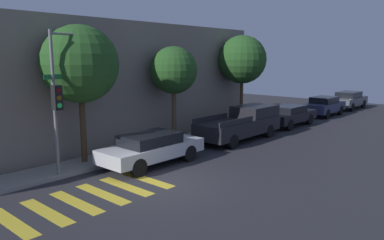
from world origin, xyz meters
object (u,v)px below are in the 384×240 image
tree_midblock (174,71)px  tree_far_end (242,60)px  sedan_far_end (324,106)px  sedan_tail_of_row (349,100)px  sedan_middle (289,115)px  pickup_truck (242,123)px  traffic_light_pole (65,84)px  tree_near_corner (80,64)px  sedan_near_corner (152,148)px

tree_midblock → tree_far_end: 6.21m
sedan_far_end → sedan_tail_of_row: 5.28m
sedan_middle → pickup_truck: bearing=180.0°
sedan_tail_of_row → tree_far_end: 14.02m
sedan_far_end → sedan_tail_of_row: bearing=0.0°
traffic_light_pole → pickup_truck: traffic_light_pole is taller
tree_midblock → tree_far_end: tree_far_end is taller
traffic_light_pole → tree_near_corner: tree_near_corner is taller
sedan_middle → sedan_far_end: 5.76m
sedan_tail_of_row → traffic_light_pole: bearing=177.2°
tree_near_corner → sedan_near_corner: bearing=-49.1°
traffic_light_pole → sedan_near_corner: traffic_light_pole is taller
sedan_middle → traffic_light_pole: bearing=175.2°
pickup_truck → traffic_light_pole: bearing=172.6°
sedan_middle → tree_midblock: tree_midblock is taller
sedan_middle → sedan_far_end: (5.76, 0.00, 0.05)m
tree_far_end → tree_midblock: bearing=180.0°
sedan_tail_of_row → tree_far_end: tree_far_end is taller
pickup_truck → sedan_tail_of_row: (16.42, -0.00, -0.10)m
sedan_near_corner → tree_midblock: 5.15m
tree_near_corner → sedan_middle: bearing=-8.8°
sedan_middle → tree_midblock: 9.33m
tree_far_end → pickup_truck: bearing=-144.5°
tree_midblock → sedan_far_end: bearing=-8.6°
tree_near_corner → tree_midblock: tree_near_corner is taller
sedan_near_corner → tree_far_end: bearing=12.5°
sedan_near_corner → sedan_far_end: (17.85, 0.00, 0.05)m
tree_near_corner → tree_midblock: 5.42m
sedan_near_corner → tree_far_end: 10.59m
traffic_light_pole → sedan_near_corner: size_ratio=1.18×
sedan_near_corner → tree_far_end: size_ratio=0.79×
sedan_near_corner → tree_near_corner: (-1.87, 2.15, 3.46)m
traffic_light_pole → tree_far_end: 12.85m
traffic_light_pole → sedan_middle: 15.46m
pickup_truck → tree_midblock: tree_midblock is taller
tree_near_corner → sedan_tail_of_row: bearing=-4.9°
pickup_truck → tree_near_corner: size_ratio=0.98×
sedan_middle → tree_midblock: size_ratio=0.91×
pickup_truck → tree_midblock: size_ratio=1.12×
sedan_near_corner → tree_near_corner: tree_near_corner is taller
sedan_near_corner → sedan_middle: size_ratio=1.01×
sedan_middle → sedan_tail_of_row: bearing=0.0°
traffic_light_pole → tree_midblock: (6.60, 0.88, 0.27)m
sedan_middle → tree_far_end: size_ratio=0.79×
sedan_far_end → sedan_tail_of_row: sedan_tail_of_row is taller
tree_far_end → sedan_middle: bearing=-42.5°
pickup_truck → sedan_tail_of_row: 16.42m
sedan_tail_of_row → sedan_far_end: bearing=180.0°
sedan_tail_of_row → tree_midblock: bearing=173.7°
sedan_near_corner → sedan_middle: bearing=0.0°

